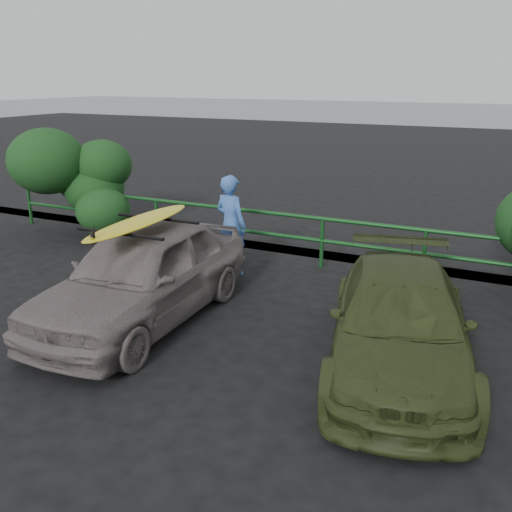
{
  "coord_description": "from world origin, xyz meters",
  "views": [
    {
      "loc": [
        4.63,
        -5.39,
        3.7
      ],
      "look_at": [
        1.07,
        1.86,
        1.14
      ],
      "focal_mm": 40.0,
      "sensor_mm": 36.0,
      "label": 1
    }
  ],
  "objects": [
    {
      "name": "sedan",
      "position": [
        -0.61,
        1.3,
        0.76
      ],
      "size": [
        1.98,
        4.52,
        1.51
      ],
      "primitive_type": "imported",
      "rotation": [
        0.0,
        0.0,
        0.04
      ],
      "color": "slate",
      "rests_on": "ground"
    },
    {
      "name": "surfboard",
      "position": [
        -0.61,
        1.3,
        1.6
      ],
      "size": [
        0.64,
        2.57,
        0.08
      ],
      "primitive_type": "ellipsoid",
      "rotation": [
        0.0,
        0.0,
        0.04
      ],
      "color": "yellow",
      "rests_on": "roof_rack"
    },
    {
      "name": "olive_vehicle",
      "position": [
        3.31,
        1.56,
        0.63
      ],
      "size": [
        2.75,
        4.64,
        1.26
      ],
      "primitive_type": "imported",
      "rotation": [
        0.0,
        0.0,
        0.24
      ],
      "color": "#33401C",
      "rests_on": "ground"
    },
    {
      "name": "ocean",
      "position": [
        0.0,
        60.0,
        0.0
      ],
      "size": [
        200.0,
        200.0,
        0.0
      ],
      "primitive_type": "plane",
      "color": "#535C66",
      "rests_on": "ground"
    },
    {
      "name": "man",
      "position": [
        -0.45,
        3.88,
        0.97
      ],
      "size": [
        0.8,
        0.63,
        1.93
      ],
      "primitive_type": "imported",
      "rotation": [
        0.0,
        0.0,
        2.89
      ],
      "color": "#3F6FBF",
      "rests_on": "ground"
    },
    {
      "name": "shrub_left",
      "position": [
        -4.8,
        5.4,
        1.14
      ],
      "size": [
        3.2,
        2.4,
        2.29
      ],
      "primitive_type": null,
      "color": "#194419",
      "rests_on": "ground"
    },
    {
      "name": "roof_rack",
      "position": [
        -0.61,
        1.3,
        1.54
      ],
      "size": [
        1.53,
        1.1,
        0.05
      ],
      "primitive_type": null,
      "rotation": [
        0.0,
        0.0,
        0.04
      ],
      "color": "black",
      "rests_on": "sedan"
    },
    {
      "name": "ground",
      "position": [
        0.0,
        0.0,
        0.0
      ],
      "size": [
        80.0,
        80.0,
        0.0
      ],
      "primitive_type": "plane",
      "color": "black"
    },
    {
      "name": "guardrail",
      "position": [
        0.0,
        5.0,
        0.52
      ],
      "size": [
        14.0,
        0.08,
        1.04
      ],
      "primitive_type": null,
      "color": "#154A1B",
      "rests_on": "ground"
    }
  ]
}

